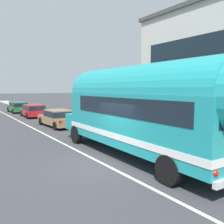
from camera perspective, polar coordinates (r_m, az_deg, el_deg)
The scene contains 7 objects.
ground_plane at distance 10.18m, azimuth -1.59°, elevation -12.22°, with size 300.00×300.00×0.00m, color #38383D.
lane_markings at distance 21.60m, azimuth -14.39°, elevation -2.89°, with size 3.76×80.00×0.01m.
sidewalk_slab at distance 20.87m, azimuth -5.12°, elevation -2.83°, with size 1.84×90.00×0.15m, color #ADA89E.
painted_bus at distance 10.57m, azimuth 7.53°, elevation 1.13°, with size 2.67×11.73×4.12m.
car_lead at distance 20.40m, azimuth -12.47°, elevation -1.24°, with size 2.08×4.76×1.37m.
car_second at distance 27.73m, azimuth -17.91°, elevation 0.49°, with size 2.06×4.33×1.37m.
car_third at distance 33.80m, azimuth -21.10°, elevation 1.25°, with size 1.94×4.61×1.37m.
Camera 1 is at (-5.01, -8.30, 3.11)m, focal length 39.19 mm.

